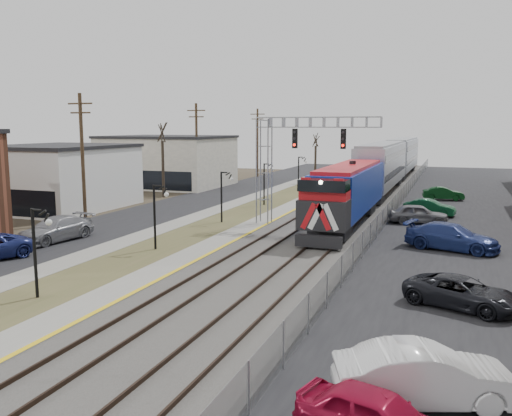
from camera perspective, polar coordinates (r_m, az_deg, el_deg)
The scene contains 23 objects.
street_west at distance 51.83m, azimuth -8.11°, elevation 0.26°, with size 7.00×120.00×0.04m, color black.
sidewalk at distance 49.87m, azimuth -3.55°, elevation 0.02°, with size 2.00×120.00×0.08m, color gray.
grass_median at distance 48.75m, azimuth -0.32°, elevation -0.17°, with size 4.00×120.00×0.06m, color #4B4E29.
platform at distance 47.78m, azimuth 3.06°, elevation -0.25°, with size 2.00×120.00×0.24m, color gray.
ballast_bed at distance 46.58m, azimuth 8.94°, elevation -0.60°, with size 8.00×120.00×0.20m, color #595651.
parking_lot at distance 45.85m, azimuth 23.81°, elevation -1.49°, with size 16.00×120.00×0.04m, color black.
platform_edge at distance 47.52m, azimuth 4.07°, elevation -0.16°, with size 0.24×120.00×0.01m, color gold.
track_near at distance 46.98m, azimuth 6.56°, elevation -0.26°, with size 1.58×120.00×0.15m.
track_far at distance 46.29m, azimuth 10.77°, elevation -0.49°, with size 1.58×120.00×0.15m.
train at distance 64.34m, azimuth 13.58°, elevation 4.28°, with size 3.00×63.05×5.33m.
signal_gantry at distance 39.91m, azimuth 3.20°, elevation 5.89°, with size 9.00×1.07×8.15m.
lampposts at distance 33.50m, azimuth -10.37°, elevation -0.94°, with size 0.14×62.14×4.00m.
utility_poles at distance 44.60m, azimuth -17.79°, elevation 5.02°, with size 0.28×80.28×10.00m.
fence at distance 45.86m, azimuth 14.11°, elevation -0.02°, with size 0.04×120.00×1.60m, color gray.
buildings_west at distance 48.43m, azimuth -24.35°, elevation 2.56°, with size 14.00×67.00×7.00m.
bare_trees at distance 55.50m, azimuth -7.31°, elevation 3.61°, with size 12.30×42.30×5.95m.
car_lot_b at distance 15.91m, azimuth 17.43°, elevation -16.61°, with size 1.71×4.90×1.61m, color white.
car_lot_c at distance 24.15m, azimuth 20.87°, elevation -8.41°, with size 2.14×4.64×1.29m, color black.
car_lot_d at distance 34.91m, azimuth 19.92°, elevation -2.93°, with size 2.25×5.53×1.60m, color navy.
car_lot_e at distance 43.52m, azimuth 16.71°, elevation -0.64°, with size 1.78×4.42×1.51m, color slate.
car_lot_f at distance 47.66m, azimuth 17.79°, elevation 0.01°, with size 1.45×4.16×1.37m, color #0D4424.
car_street_b at distance 37.74m, azimuth -20.34°, elevation -2.14°, with size 2.20×5.42×1.57m, color gray.
car_lot_g at distance 58.13m, azimuth 19.11°, elevation 1.41°, with size 1.40×4.01×1.32m, color #0C3C16.
Camera 1 is at (12.86, -10.13, 7.48)m, focal length 38.00 mm.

